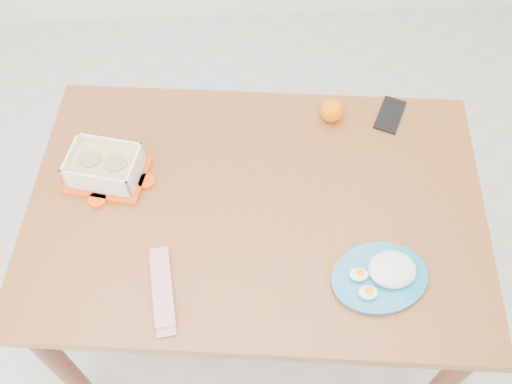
{
  "coord_description": "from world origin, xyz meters",
  "views": [
    {
      "loc": [
        0.09,
        -0.79,
        2.07
      ],
      "look_at": [
        0.14,
        0.05,
        0.81
      ],
      "focal_mm": 40.0,
      "sensor_mm": 36.0,
      "label": 1
    }
  ],
  "objects_px": {
    "rice_plate": "(384,274)",
    "food_container": "(105,167)",
    "orange_fruit": "(332,110)",
    "smartphone": "(390,115)",
    "dining_table": "(256,221)"
  },
  "relations": [
    {
      "from": "food_container",
      "to": "orange_fruit",
      "type": "distance_m",
      "value": 0.68
    },
    {
      "from": "orange_fruit",
      "to": "smartphone",
      "type": "relative_size",
      "value": 0.53
    },
    {
      "from": "dining_table",
      "to": "rice_plate",
      "type": "height_order",
      "value": "rice_plate"
    },
    {
      "from": "dining_table",
      "to": "smartphone",
      "type": "bearing_deg",
      "value": 40.99
    },
    {
      "from": "rice_plate",
      "to": "food_container",
      "type": "bearing_deg",
      "value": 142.22
    },
    {
      "from": "food_container",
      "to": "orange_fruit",
      "type": "bearing_deg",
      "value": 29.76
    },
    {
      "from": "orange_fruit",
      "to": "rice_plate",
      "type": "height_order",
      "value": "orange_fruit"
    },
    {
      "from": "rice_plate",
      "to": "orange_fruit",
      "type": "bearing_deg",
      "value": 85.12
    },
    {
      "from": "rice_plate",
      "to": "smartphone",
      "type": "distance_m",
      "value": 0.55
    },
    {
      "from": "food_container",
      "to": "orange_fruit",
      "type": "height_order",
      "value": "food_container"
    },
    {
      "from": "orange_fruit",
      "to": "rice_plate",
      "type": "bearing_deg",
      "value": -82.97
    },
    {
      "from": "smartphone",
      "to": "food_container",
      "type": "bearing_deg",
      "value": -141.96
    },
    {
      "from": "dining_table",
      "to": "food_container",
      "type": "distance_m",
      "value": 0.45
    },
    {
      "from": "dining_table",
      "to": "smartphone",
      "type": "xyz_separation_m",
      "value": [
        0.42,
        0.3,
        0.1
      ]
    },
    {
      "from": "orange_fruit",
      "to": "smartphone",
      "type": "bearing_deg",
      "value": 0.63
    }
  ]
}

